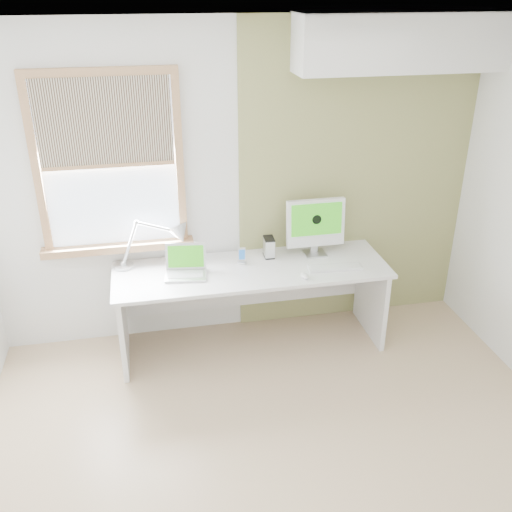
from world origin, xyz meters
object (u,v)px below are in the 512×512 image
object	(u,v)px
desk	(250,286)
imac	(316,224)
laptop	(186,267)
desk_lamp	(169,238)
external_drive	(269,247)

from	to	relation	value
desk	imac	world-z (taller)	imac
laptop	imac	xyz separation A→B (m)	(1.09, 0.15, 0.21)
desk_lamp	imac	size ratio (longest dim) A/B	1.43
desk	external_drive	distance (m)	0.36
laptop	external_drive	xyz separation A→B (m)	(0.71, 0.17, 0.03)
external_drive	imac	world-z (taller)	imac
external_drive	imac	size ratio (longest dim) A/B	0.35
desk	desk_lamp	size ratio (longest dim) A/B	3.15
laptop	imac	size ratio (longest dim) A/B	0.72
laptop	desk_lamp	bearing A→B (deg)	111.90
desk	imac	size ratio (longest dim) A/B	4.51
external_drive	desk_lamp	bearing A→B (deg)	173.99
desk	imac	distance (m)	0.74
desk	external_drive	bearing A→B (deg)	34.29
desk	desk_lamp	xyz separation A→B (m)	(-0.62, 0.21, 0.40)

